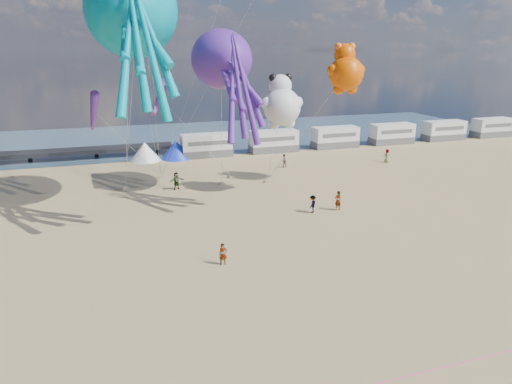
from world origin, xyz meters
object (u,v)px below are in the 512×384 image
Objects in this scene: kite_octopus_purple at (221,59)px; tent_blue at (176,150)px; beachgoer_1 at (284,161)px; sandbag_d at (231,177)px; motorhome_5 at (492,127)px; kite_teddy_orange at (346,74)px; windsock_left at (137,17)px; beachgoer_2 at (313,204)px; beachgoer_4 at (177,181)px; motorhome_2 at (335,137)px; beachgoer_0 at (387,156)px; beachgoer_5 at (338,201)px; tent_white at (145,152)px; sandbag_a at (125,188)px; motorhome_0 at (206,145)px; motorhome_4 at (444,130)px; windsock_mid at (160,97)px; windsock_right at (94,110)px; sandbag_c at (267,181)px; standing_person at (223,254)px; kite_panda at (282,107)px; motorhome_1 at (274,141)px; motorhome_3 at (392,134)px; sandbag_b at (222,184)px; kite_octopus_teal at (131,11)px; sandbag_e at (161,177)px.

tent_blue is at bearing 77.12° from kite_octopus_purple.
beachgoer_1 is 7.82m from sandbag_d.
motorhome_5 is 1.12× the size of kite_teddy_orange.
tent_blue reaches higher than beachgoer_1.
beachgoer_2 is at bearing -3.41° from windsock_left.
sandbag_d is at bearing 5.02° from beachgoer_4.
beachgoer_0 is (1.94, -10.38, -0.65)m from motorhome_2.
beachgoer_5 is at bearing 134.14° from beachgoer_2.
sandbag_a is at bearing -104.28° from tent_white.
beachgoer_2 is at bearing -80.36° from motorhome_0.
beachgoer_4 is 20.12m from kite_teddy_orange.
motorhome_5 is at bearing 0.00° from motorhome_2.
sandbag_d is (-47.16, -11.32, -1.39)m from motorhome_5.
tent_blue is at bearing 64.49° from beachgoer_4.
motorhome_4 is 13.20× the size of sandbag_d.
sandbag_d is at bearing -69.03° from tent_blue.
windsock_mid reaches higher than windsock_right.
standing_person is at bearing -117.49° from sandbag_c.
sandbag_c is (14.58, -2.20, 0.00)m from sandbag_a.
kite_panda is at bearing -130.18° from motorhome_2.
kite_octopus_purple is (-10.99, -15.42, 11.25)m from motorhome_1.
motorhome_1 is 1.00× the size of motorhome_5.
kite_panda is at bearing -74.31° from beachgoer_5.
motorhome_3 is 1.00× the size of motorhome_5.
beachgoer_0 is (-7.56, -10.38, -0.65)m from motorhome_3.
beachgoer_0 is at bearing -126.06° from motorhome_3.
sandbag_a is at bearing 170.71° from sandbag_b.
motorhome_5 is 1.08× the size of windsock_mid.
beachgoer_1 is 24.91m from kite_octopus_teal.
windsock_mid reaches higher than motorhome_3.
motorhome_0 is 3.87× the size of beachgoer_0.
motorhome_2 is at bearing 11.96° from beachgoer_4.
standing_person is at bearing -127.71° from motorhome_2.
beachgoer_1 is 0.30× the size of windsock_right.
beachgoer_5 is at bearing -54.45° from sandbag_b.
kite_octopus_purple is at bearing -48.49° from sandbag_e.
kite_teddy_orange reaches higher than sandbag_e.
kite_octopus_teal is at bearing -148.70° from motorhome_2.
sandbag_b is (-29.79, -13.64, -1.39)m from motorhome_3.
sandbag_a and sandbag_b have the same top height.
windsock_left is (-1.23, -19.74, 14.86)m from tent_white.
windsock_left reaches higher than motorhome_0.
motorhome_3 is at bearing 24.60° from sandbag_b.
tent_white is at bearing 155.14° from kite_teddy_orange.
kite_octopus_teal reaches higher than standing_person.
motorhome_4 reaches higher than sandbag_b.
motorhome_3 is at bearing 180.00° from motorhome_5.
motorhome_3 is at bearing 27.45° from kite_panda.
motorhome_3 is at bearing 29.69° from sandbag_c.
standing_person is (2.29, -31.96, -0.45)m from tent_white.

